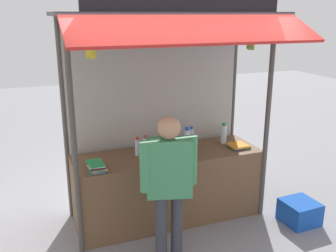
# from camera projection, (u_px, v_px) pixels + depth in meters

# --- Properties ---
(ground_plane) EXTENTS (20.00, 20.00, 0.00)m
(ground_plane) POSITION_uv_depth(u_px,v_px,m) (168.00, 216.00, 4.84)
(ground_plane) COLOR gray
(stall_counter) EXTENTS (2.29, 0.72, 0.86)m
(stall_counter) POSITION_uv_depth(u_px,v_px,m) (168.00, 186.00, 4.72)
(stall_counter) COLOR brown
(stall_counter) RESTS_ON ground
(stall_structure) EXTENTS (2.49, 1.56, 2.87)m
(stall_structure) POSITION_uv_depth(u_px,v_px,m) (165.00, 81.00, 4.45)
(stall_structure) COLOR #4C4742
(stall_structure) RESTS_ON ground
(water_bottle_mid_left) EXTENTS (0.07, 0.07, 0.25)m
(water_bottle_mid_left) POSITION_uv_depth(u_px,v_px,m) (146.00, 146.00, 4.50)
(water_bottle_mid_left) COLOR silver
(water_bottle_mid_left) RESTS_ON stall_counter
(water_bottle_front_left) EXTENTS (0.06, 0.06, 0.23)m
(water_bottle_front_left) POSITION_uv_depth(u_px,v_px,m) (191.00, 135.00, 4.94)
(water_bottle_front_left) COLOR silver
(water_bottle_front_left) RESTS_ON stall_counter
(water_bottle_front_right) EXTENTS (0.06, 0.06, 0.22)m
(water_bottle_front_right) POSITION_uv_depth(u_px,v_px,m) (137.00, 147.00, 4.51)
(water_bottle_front_right) COLOR silver
(water_bottle_front_right) RESTS_ON stall_counter
(water_bottle_back_left) EXTENTS (0.08, 0.08, 0.28)m
(water_bottle_back_left) POSITION_uv_depth(u_px,v_px,m) (224.00, 134.00, 4.93)
(water_bottle_back_left) COLOR silver
(water_bottle_back_left) RESTS_ON stall_counter
(water_bottle_right) EXTENTS (0.08, 0.08, 0.29)m
(water_bottle_right) POSITION_uv_depth(u_px,v_px,m) (187.00, 139.00, 4.71)
(water_bottle_right) COLOR silver
(water_bottle_right) RESTS_ON stall_counter
(magazine_stack_left) EXTENTS (0.26, 0.25, 0.04)m
(magazine_stack_left) POSITION_uv_depth(u_px,v_px,m) (238.00, 146.00, 4.80)
(magazine_stack_left) COLOR green
(magazine_stack_left) RESTS_ON stall_counter
(magazine_stack_far_left) EXTENTS (0.22, 0.26, 0.08)m
(magazine_stack_far_left) POSITION_uv_depth(u_px,v_px,m) (175.00, 153.00, 4.48)
(magazine_stack_far_left) COLOR yellow
(magazine_stack_far_left) RESTS_ON stall_counter
(magazine_stack_mid_right) EXTENTS (0.20, 0.28, 0.08)m
(magazine_stack_mid_right) POSITION_uv_depth(u_px,v_px,m) (96.00, 166.00, 4.10)
(magazine_stack_mid_right) COLOR green
(magazine_stack_mid_right) RESTS_ON stall_counter
(banana_bunch_inner_right) EXTENTS (0.12, 0.12, 0.30)m
(banana_bunch_inner_right) POSITION_uv_depth(u_px,v_px,m) (91.00, 50.00, 3.49)
(banana_bunch_inner_right) COLOR #332D23
(banana_bunch_inner_left) EXTENTS (0.10, 0.11, 0.27)m
(banana_bunch_inner_left) POSITION_uv_depth(u_px,v_px,m) (251.00, 42.00, 4.06)
(banana_bunch_inner_left) COLOR #332D23
(vendor_person) EXTENTS (0.60, 0.30, 1.57)m
(vendor_person) POSITION_uv_depth(u_px,v_px,m) (169.00, 177.00, 3.72)
(vendor_person) COLOR #383842
(vendor_person) RESTS_ON ground
(plastic_crate) EXTENTS (0.42, 0.42, 0.28)m
(plastic_crate) POSITION_uv_depth(u_px,v_px,m) (300.00, 212.00, 4.67)
(plastic_crate) COLOR #194CB2
(plastic_crate) RESTS_ON ground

